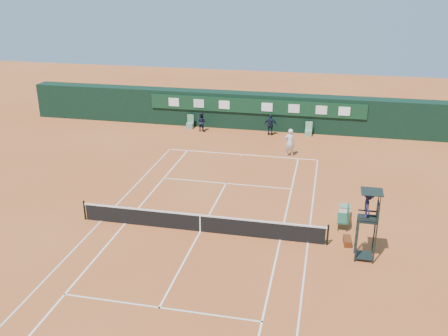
# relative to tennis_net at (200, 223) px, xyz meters

# --- Properties ---
(ground) EXTENTS (90.00, 90.00, 0.00)m
(ground) POSITION_rel_tennis_net_xyz_m (0.00, 0.00, -0.51)
(ground) COLOR #B95C2B
(ground) RESTS_ON ground
(court_lines) EXTENTS (11.05, 23.85, 0.01)m
(court_lines) POSITION_rel_tennis_net_xyz_m (0.00, 0.00, -0.50)
(court_lines) COLOR white
(court_lines) RESTS_ON ground
(tennis_net) EXTENTS (12.90, 0.10, 1.10)m
(tennis_net) POSITION_rel_tennis_net_xyz_m (0.00, 0.00, 0.00)
(tennis_net) COLOR black
(tennis_net) RESTS_ON ground
(back_wall) EXTENTS (40.00, 1.65, 3.00)m
(back_wall) POSITION_rel_tennis_net_xyz_m (0.00, 18.74, 1.00)
(back_wall) COLOR black
(back_wall) RESTS_ON ground
(linesman_chair_left) EXTENTS (0.55, 0.50, 1.15)m
(linesman_chair_left) POSITION_rel_tennis_net_xyz_m (-5.50, 17.48, -0.19)
(linesman_chair_left) COLOR #588768
(linesman_chair_left) RESTS_ON ground
(linesman_chair_right) EXTENTS (0.55, 0.50, 1.15)m
(linesman_chair_right) POSITION_rel_tennis_net_xyz_m (4.50, 17.48, -0.19)
(linesman_chair_right) COLOR #5E906D
(linesman_chair_right) RESTS_ON ground
(umpire_chair) EXTENTS (0.96, 0.95, 3.42)m
(umpire_chair) POSITION_rel_tennis_net_xyz_m (8.07, -0.87, 1.95)
(umpire_chair) COLOR black
(umpire_chair) RESTS_ON ground
(player_bench) EXTENTS (0.56, 1.20, 1.10)m
(player_bench) POSITION_rel_tennis_net_xyz_m (7.24, 2.11, 0.09)
(player_bench) COLOR #1B452E
(player_bench) RESTS_ON ground
(tennis_bag) EXTENTS (0.43, 0.85, 0.31)m
(tennis_bag) POSITION_rel_tennis_net_xyz_m (7.37, 0.31, -0.35)
(tennis_bag) COLOR black
(tennis_bag) RESTS_ON ground
(cooler) EXTENTS (0.57, 0.57, 0.65)m
(cooler) POSITION_rel_tennis_net_xyz_m (7.25, 3.33, -0.18)
(cooler) COLOR white
(cooler) RESTS_ON ground
(tennis_ball) EXTENTS (0.07, 0.07, 0.07)m
(tennis_ball) POSITION_rel_tennis_net_xyz_m (1.18, 5.32, -0.47)
(tennis_ball) COLOR gold
(tennis_ball) RESTS_ON ground
(player) EXTENTS (0.82, 0.62, 2.03)m
(player) POSITION_rel_tennis_net_xyz_m (3.42, 12.40, 0.51)
(player) COLOR silver
(player) RESTS_ON ground
(ball_kid_left) EXTENTS (0.89, 0.77, 1.59)m
(ball_kid_left) POSITION_rel_tennis_net_xyz_m (-4.33, 16.87, 0.29)
(ball_kid_left) COLOR black
(ball_kid_left) RESTS_ON ground
(ball_kid_right) EXTENTS (1.04, 0.47, 1.75)m
(ball_kid_right) POSITION_rel_tennis_net_xyz_m (1.45, 16.97, 0.37)
(ball_kid_right) COLOR black
(ball_kid_right) RESTS_ON ground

